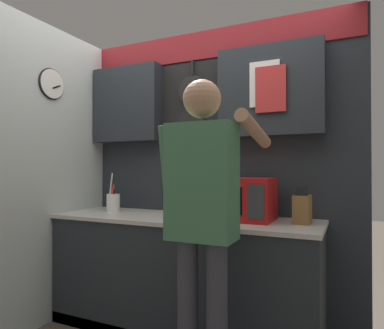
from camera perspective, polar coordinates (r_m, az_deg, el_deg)
base_cabinet_counter at (r=2.84m, az=-1.67°, el=-17.77°), size 2.13×0.68×0.90m
back_wall_unit at (r=3.00m, az=1.16°, el=3.93°), size 2.70×0.23×2.49m
side_wall at (r=3.09m, az=-23.30°, el=-1.11°), size 0.07×1.60×2.49m
microwave at (r=2.61m, az=7.64°, el=-5.66°), size 0.53×0.37×0.31m
knife_block at (r=2.52m, az=17.89°, el=-7.06°), size 0.12×0.16×0.27m
utensil_crock at (r=3.17m, az=-13.01°, el=-6.04°), size 0.12×0.12×0.36m
person at (r=1.96m, az=1.81°, el=-6.74°), size 0.54×0.69×1.79m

